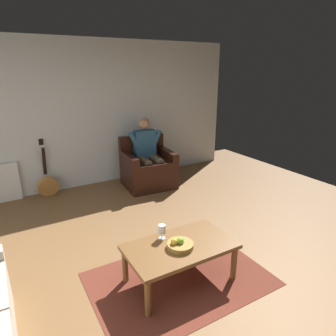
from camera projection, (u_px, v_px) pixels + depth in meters
ground_plane at (190, 278)px, 3.09m from camera, size 7.48×7.48×0.00m
wall_back at (89, 115)px, 5.24m from camera, size 5.72×0.06×2.55m
rug at (180, 279)px, 3.07m from camera, size 1.79×1.24×0.01m
armchair at (148, 169)px, 5.42m from camera, size 0.91×0.84×0.89m
person_seated at (148, 151)px, 5.30m from camera, size 0.64×0.62×1.23m
coffee_table at (180, 250)px, 2.96m from camera, size 1.08×0.63×0.41m
guitar at (48, 184)px, 5.01m from camera, size 0.35×0.31×0.96m
radiator at (2, 183)px, 4.76m from camera, size 0.52×0.06×0.63m
wine_glass_near at (162, 230)px, 3.02m from camera, size 0.08×0.08×0.15m
fruit_bowl at (180, 244)px, 2.89m from camera, size 0.26×0.26×0.11m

